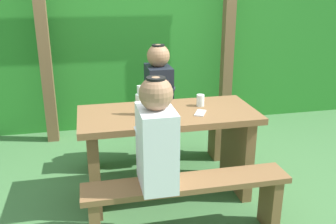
{
  "coord_description": "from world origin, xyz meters",
  "views": [
    {
      "loc": [
        -0.6,
        -2.72,
        1.71
      ],
      "look_at": [
        0.0,
        0.0,
        0.74
      ],
      "focal_mm": 40.09,
      "sensor_mm": 36.0,
      "label": 1
    }
  ],
  "objects_px": {
    "picnic_table": "(168,139)",
    "drinking_glass": "(200,100)",
    "person_white_shirt": "(156,137)",
    "bench_near": "(187,198)",
    "person_black_coat": "(159,86)",
    "cell_phone": "(200,113)",
    "bottle_left": "(139,103)",
    "bench_far": "(155,132)"
  },
  "relations": [
    {
      "from": "picnic_table",
      "to": "person_white_shirt",
      "type": "bearing_deg",
      "value": -109.07
    },
    {
      "from": "person_white_shirt",
      "to": "bottle_left",
      "type": "height_order",
      "value": "person_white_shirt"
    },
    {
      "from": "cell_phone",
      "to": "picnic_table",
      "type": "bearing_deg",
      "value": -173.85
    },
    {
      "from": "drinking_glass",
      "to": "cell_phone",
      "type": "xyz_separation_m",
      "value": [
        -0.06,
        -0.18,
        -0.04
      ]
    },
    {
      "from": "bench_near",
      "to": "bench_far",
      "type": "relative_size",
      "value": 1.0
    },
    {
      "from": "bench_near",
      "to": "drinking_glass",
      "type": "bearing_deg",
      "value": 66.97
    },
    {
      "from": "bench_near",
      "to": "person_white_shirt",
      "type": "distance_m",
      "value": 0.51
    },
    {
      "from": "person_white_shirt",
      "to": "drinking_glass",
      "type": "height_order",
      "value": "person_white_shirt"
    },
    {
      "from": "bench_near",
      "to": "cell_phone",
      "type": "distance_m",
      "value": 0.7
    },
    {
      "from": "person_black_coat",
      "to": "bottle_left",
      "type": "height_order",
      "value": "person_black_coat"
    },
    {
      "from": "bench_near",
      "to": "person_black_coat",
      "type": "xyz_separation_m",
      "value": [
        0.04,
        1.2,
        0.46
      ]
    },
    {
      "from": "person_white_shirt",
      "to": "drinking_glass",
      "type": "distance_m",
      "value": 0.85
    },
    {
      "from": "picnic_table",
      "to": "person_black_coat",
      "type": "height_order",
      "value": "person_black_coat"
    },
    {
      "from": "bottle_left",
      "to": "cell_phone",
      "type": "xyz_separation_m",
      "value": [
        0.46,
        -0.08,
        -0.09
      ]
    },
    {
      "from": "bench_far",
      "to": "drinking_glass",
      "type": "relative_size",
      "value": 14.57
    },
    {
      "from": "bench_near",
      "to": "person_white_shirt",
      "type": "height_order",
      "value": "person_white_shirt"
    },
    {
      "from": "person_black_coat",
      "to": "bottle_left",
      "type": "xyz_separation_m",
      "value": [
        -0.27,
        -0.61,
        0.04
      ]
    },
    {
      "from": "drinking_glass",
      "to": "cell_phone",
      "type": "height_order",
      "value": "drinking_glass"
    },
    {
      "from": "person_white_shirt",
      "to": "cell_phone",
      "type": "distance_m",
      "value": 0.67
    },
    {
      "from": "bench_near",
      "to": "picnic_table",
      "type": "bearing_deg",
      "value": 90.0
    },
    {
      "from": "drinking_glass",
      "to": "bench_near",
      "type": "bearing_deg",
      "value": -113.03
    },
    {
      "from": "bench_near",
      "to": "bench_far",
      "type": "distance_m",
      "value": 1.2
    },
    {
      "from": "picnic_table",
      "to": "person_white_shirt",
      "type": "distance_m",
      "value": 0.69
    },
    {
      "from": "bench_far",
      "to": "cell_phone",
      "type": "distance_m",
      "value": 0.84
    },
    {
      "from": "bench_near",
      "to": "drinking_glass",
      "type": "xyz_separation_m",
      "value": [
        0.29,
        0.69,
        0.46
      ]
    },
    {
      "from": "bench_far",
      "to": "person_white_shirt",
      "type": "height_order",
      "value": "person_white_shirt"
    },
    {
      "from": "bench_near",
      "to": "bottle_left",
      "type": "relative_size",
      "value": 6.05
    },
    {
      "from": "person_black_coat",
      "to": "bottle_left",
      "type": "relative_size",
      "value": 3.11
    },
    {
      "from": "cell_phone",
      "to": "bench_near",
      "type": "bearing_deg",
      "value": -86.97
    },
    {
      "from": "drinking_glass",
      "to": "bottle_left",
      "type": "bearing_deg",
      "value": -168.71
    },
    {
      "from": "bench_near",
      "to": "bottle_left",
      "type": "bearing_deg",
      "value": 111.29
    },
    {
      "from": "picnic_table",
      "to": "drinking_glass",
      "type": "relative_size",
      "value": 14.57
    },
    {
      "from": "bench_far",
      "to": "cell_phone",
      "type": "xyz_separation_m",
      "value": [
        0.24,
        -0.69,
        0.42
      ]
    },
    {
      "from": "bottle_left",
      "to": "cell_phone",
      "type": "distance_m",
      "value": 0.48
    },
    {
      "from": "bench_far",
      "to": "bottle_left",
      "type": "bearing_deg",
      "value": -110.38
    },
    {
      "from": "cell_phone",
      "to": "bench_far",
      "type": "bearing_deg",
      "value": 136.89
    },
    {
      "from": "bench_near",
      "to": "person_black_coat",
      "type": "height_order",
      "value": "person_black_coat"
    },
    {
      "from": "bench_near",
      "to": "person_white_shirt",
      "type": "xyz_separation_m",
      "value": [
        -0.21,
        0.0,
        0.46
      ]
    },
    {
      "from": "bench_near",
      "to": "cell_phone",
      "type": "height_order",
      "value": "cell_phone"
    },
    {
      "from": "bench_far",
      "to": "person_black_coat",
      "type": "height_order",
      "value": "person_black_coat"
    },
    {
      "from": "bench_near",
      "to": "person_white_shirt",
      "type": "relative_size",
      "value": 1.95
    },
    {
      "from": "bench_near",
      "to": "drinking_glass",
      "type": "relative_size",
      "value": 14.57
    }
  ]
}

